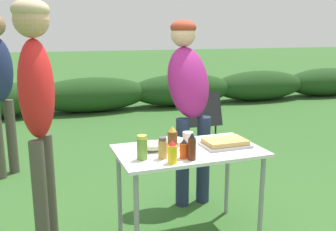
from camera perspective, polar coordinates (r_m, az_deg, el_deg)
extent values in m
ellipsoid|color=#1E4219|center=(7.83, -11.55, 3.13)|extent=(2.40, 0.90, 0.70)
ellipsoid|color=#1E4219|center=(8.34, 2.18, 3.95)|extent=(2.40, 0.90, 0.70)
ellipsoid|color=#1E4219|center=(9.27, 13.78, 4.47)|extent=(2.40, 0.90, 0.70)
ellipsoid|color=#1E4219|center=(10.50, 22.99, 4.75)|extent=(2.40, 0.90, 0.70)
cube|color=white|center=(2.87, 3.19, -5.39)|extent=(1.10, 0.64, 0.02)
cylinder|color=gray|center=(2.64, -4.80, -15.90)|extent=(0.04, 0.04, 0.71)
cylinder|color=gray|center=(3.01, 14.02, -12.49)|extent=(0.04, 0.04, 0.71)
cylinder|color=gray|center=(3.11, -7.41, -11.33)|extent=(0.04, 0.04, 0.71)
cylinder|color=gray|center=(3.43, 9.01, -9.04)|extent=(0.04, 0.04, 0.71)
cube|color=#9E9EA3|center=(2.97, 8.68, -4.45)|extent=(0.36, 0.25, 0.02)
cube|color=tan|center=(2.96, 8.70, -3.93)|extent=(0.32, 0.21, 0.04)
cylinder|color=white|center=(2.98, 0.47, -4.03)|extent=(0.21, 0.21, 0.04)
ellipsoid|color=#ADBC99|center=(2.83, -2.50, -4.59)|extent=(0.18, 0.18, 0.07)
cylinder|color=white|center=(2.87, 2.98, -3.79)|extent=(0.08, 0.08, 0.13)
cylinder|color=#562314|center=(2.62, 3.67, -5.15)|extent=(0.06, 0.06, 0.15)
cone|color=black|center=(2.59, 3.70, -3.08)|extent=(0.05, 0.05, 0.04)
cylinder|color=#B2893D|center=(2.64, -0.83, -5.19)|extent=(0.06, 0.06, 0.13)
cylinder|color=#4C4C4C|center=(2.62, -0.84, -3.59)|extent=(0.06, 0.06, 0.02)
cylinder|color=#CC4214|center=(2.65, 2.44, -5.39)|extent=(0.06, 0.06, 0.11)
cone|color=black|center=(2.63, 2.45, -3.93)|extent=(0.05, 0.05, 0.03)
cylinder|color=brown|center=(2.81, 0.68, -3.91)|extent=(0.07, 0.07, 0.15)
cone|color=gold|center=(2.79, 0.68, -2.05)|extent=(0.06, 0.06, 0.04)
cylinder|color=olive|center=(2.63, -3.97, -5.14)|extent=(0.07, 0.07, 0.15)
cylinder|color=#D1CC47|center=(2.60, -4.00, -3.31)|extent=(0.07, 0.07, 0.03)
cylinder|color=yellow|center=(2.55, 0.66, -5.93)|extent=(0.06, 0.06, 0.13)
cone|color=red|center=(2.53, 0.66, -4.20)|extent=(0.06, 0.06, 0.04)
cylinder|color=#232D4C|center=(3.52, 2.22, -7.21)|extent=(0.13, 0.13, 0.84)
cylinder|color=#232D4C|center=(3.60, 5.38, -6.76)|extent=(0.13, 0.13, 0.84)
ellipsoid|color=#931E70|center=(3.50, 3.11, 5.12)|extent=(0.41, 0.53, 0.74)
sphere|color=#DBAD89|center=(3.58, 2.33, 12.24)|extent=(0.23, 0.23, 0.23)
ellipsoid|color=#993823|center=(3.58, 2.34, 13.27)|extent=(0.24, 0.24, 0.14)
cylinder|color=#4C473D|center=(4.68, -22.74, -3.00)|extent=(0.11, 0.11, 0.86)
cylinder|color=#4C473D|center=(2.92, -18.88, -11.94)|extent=(0.10, 0.10, 0.87)
cylinder|color=#4C473D|center=(3.07, -17.72, -10.60)|extent=(0.10, 0.10, 0.87)
ellipsoid|color=red|center=(2.78, -19.40, 3.78)|extent=(0.34, 0.39, 0.70)
sphere|color=tan|center=(2.75, -20.14, 13.53)|extent=(0.24, 0.24, 0.24)
ellipsoid|color=tan|center=(2.75, -20.25, 14.90)|extent=(0.25, 0.25, 0.14)
cube|color=#232328|center=(5.25, 4.41, -0.93)|extent=(0.48, 0.48, 0.03)
cube|color=#232328|center=(4.95, 5.62, 0.92)|extent=(0.47, 0.18, 0.44)
cylinder|color=black|center=(5.05, 3.07, -3.75)|extent=(0.02, 0.02, 0.38)
cylinder|color=black|center=(5.19, 7.23, -3.37)|extent=(0.02, 0.02, 0.38)
cylinder|color=black|center=(5.41, 1.64, -2.61)|extent=(0.02, 0.02, 0.38)
cylinder|color=black|center=(5.55, 5.57, -2.28)|extent=(0.02, 0.02, 0.38)
cylinder|color=black|center=(5.13, 2.05, 0.79)|extent=(0.04, 0.41, 0.02)
cylinder|color=black|center=(5.30, 6.77, 1.08)|extent=(0.04, 0.41, 0.02)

